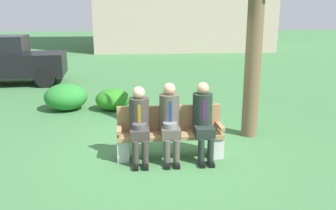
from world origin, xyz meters
TOP-DOWN VIEW (x-y plane):
  - ground_plane at (0.00, 0.00)m, footprint 80.00×80.00m
  - park_bench at (0.12, -0.11)m, footprint 1.84×0.44m
  - seated_man_left at (-0.41, -0.25)m, footprint 0.34×0.72m
  - seated_man_middle at (0.11, -0.24)m, footprint 0.34×0.72m
  - seated_man_right at (0.68, -0.23)m, footprint 0.34×0.72m
  - shrub_near_bench at (-2.24, 3.22)m, footprint 1.10×1.01m
  - shrub_mid_lawn at (-1.03, 3.10)m, footprint 0.89×0.82m
  - parked_car_near at (-4.86, 6.82)m, footprint 3.99×1.90m

SIDE VIEW (x-z plane):
  - ground_plane at x=0.00m, z-range 0.00..0.00m
  - shrub_mid_lawn at x=-1.03m, z-range 0.00..0.56m
  - shrub_near_bench at x=-2.24m, z-range 0.00..0.69m
  - park_bench at x=0.12m, z-range -0.03..0.87m
  - seated_man_left at x=-0.41m, z-range 0.07..1.36m
  - seated_man_middle at x=0.11m, z-range 0.07..1.41m
  - seated_man_right at x=0.68m, z-range 0.08..1.41m
  - parked_car_near at x=-4.86m, z-range 0.00..1.68m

